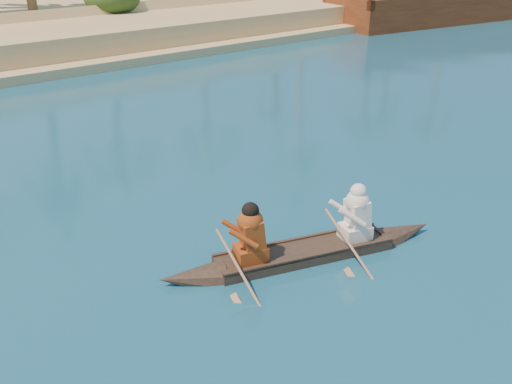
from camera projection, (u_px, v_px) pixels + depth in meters
canoe at (304, 244)px, 9.93m from camera, size 5.17×2.20×1.43m
barge_right at (427, 9)px, 34.37m from camera, size 13.08×6.03×2.10m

